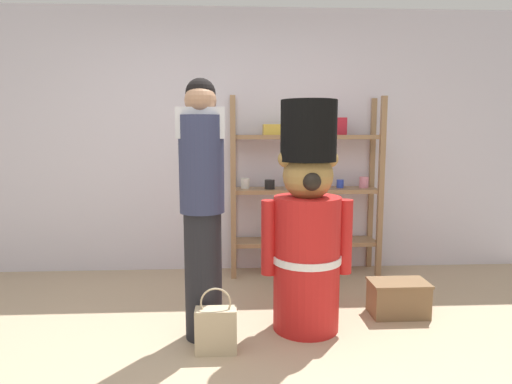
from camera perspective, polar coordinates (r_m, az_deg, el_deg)
back_wall at (r=4.49m, az=-4.14°, el=6.44°), size 6.40×0.12×2.60m
merchandise_shelf at (r=4.35m, az=6.31°, el=0.83°), size 1.47×0.35×1.74m
teddy_bear_guard at (r=3.11m, az=6.63°, el=-4.55°), size 0.64×0.49×1.62m
person_shopper at (r=2.94m, az=-6.99°, el=-1.50°), size 0.31×0.30×1.75m
shopping_bag at (r=2.95m, az=-5.20°, el=-17.28°), size 0.27×0.12×0.43m
display_crate at (r=3.65m, az=17.94°, el=-12.94°), size 0.44×0.27×0.27m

